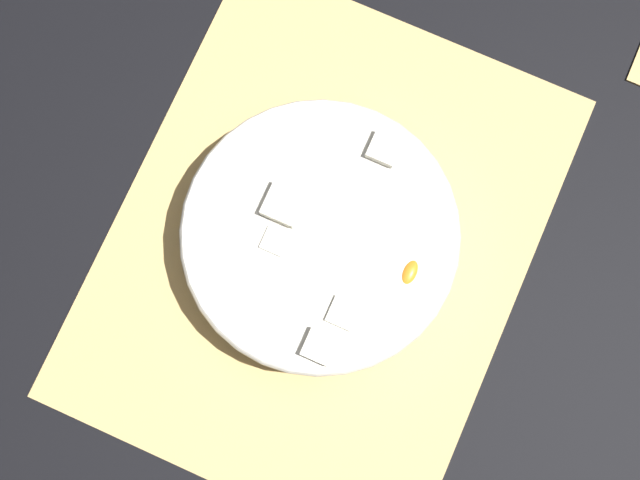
{
  "coord_description": "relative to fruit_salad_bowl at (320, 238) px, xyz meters",
  "views": [
    {
      "loc": [
        -0.13,
        -0.06,
        0.84
      ],
      "look_at": [
        0.0,
        0.0,
        0.03
      ],
      "focal_mm": 50.0,
      "sensor_mm": 36.0,
      "label": 1
    }
  ],
  "objects": [
    {
      "name": "fruit_salad_bowl",
      "position": [
        0.0,
        0.0,
        0.0
      ],
      "size": [
        0.25,
        0.25,
        0.07
      ],
      "color": "silver",
      "rests_on": "bamboo_mat_center"
    },
    {
      "name": "bamboo_mat_center",
      "position": [
        0.0,
        0.0,
        -0.04
      ],
      "size": [
        0.48,
        0.38,
        0.01
      ],
      "color": "tan",
      "rests_on": "ground_plane"
    },
    {
      "name": "ground_plane",
      "position": [
        0.0,
        0.0,
        -0.04
      ],
      "size": [
        6.0,
        6.0,
        0.0
      ],
      "primitive_type": "plane",
      "color": "black"
    }
  ]
}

